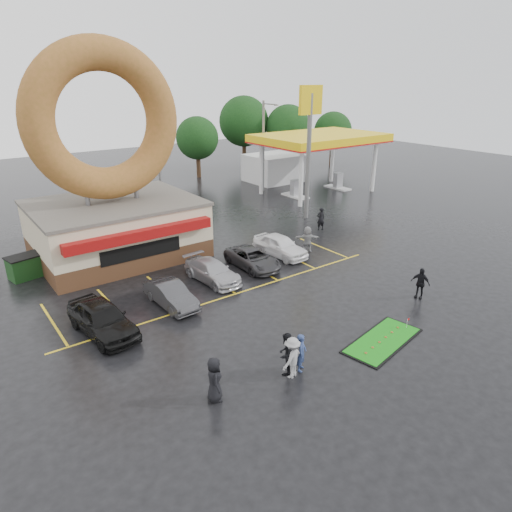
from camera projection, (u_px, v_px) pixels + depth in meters
ground at (274, 318)px, 22.69m from camera, size 120.00×120.00×0.00m
donut_shop at (112, 190)px, 29.11m from camera, size 10.20×8.70×13.50m
gas_station at (299, 153)px, 48.04m from camera, size 12.30×13.65×5.90m
shell_sign at (310, 128)px, 36.13m from camera, size 2.20×0.36×10.60m
streetlight_mid at (159, 157)px, 38.80m from camera, size 0.40×2.21×9.00m
streetlight_right at (264, 144)px, 46.17m from camera, size 0.40×2.21×9.00m
tree_far_a at (288, 127)px, 57.58m from camera, size 5.60×5.60×8.00m
tree_far_b at (333, 131)px, 59.64m from camera, size 4.90×4.90×7.00m
tree_far_c at (244, 121)px, 58.13m from camera, size 6.30×6.30×9.00m
tree_far_d at (197, 138)px, 52.70m from camera, size 4.90×4.90×7.00m
car_black at (102, 319)px, 21.08m from camera, size 2.41×4.79×1.57m
car_dgrey at (171, 295)px, 23.73m from camera, size 1.53×3.87×1.25m
car_silver at (212, 271)px, 26.63m from camera, size 2.04×4.32×1.22m
car_grey at (253, 259)px, 28.53m from camera, size 1.99×4.27×1.18m
car_white at (280, 246)px, 30.35m from camera, size 1.99×4.30×1.43m
person_blue at (301, 352)px, 18.43m from camera, size 0.71×0.69×1.65m
person_blackjkt at (286, 354)px, 18.21m from camera, size 1.08×1.00×1.80m
person_hoodie at (292, 358)px, 17.98m from camera, size 1.29×0.99×1.77m
person_bystander at (214, 379)px, 16.67m from camera, size 0.85×1.02×1.79m
person_cameraman at (420, 283)px, 24.49m from camera, size 0.68×1.09×1.73m
person_walker_near at (307, 239)px, 31.00m from camera, size 1.66×1.40×1.79m
person_walker_far at (321, 219)px, 35.38m from camera, size 0.75×0.59×1.81m
dumpster at (25, 267)px, 27.07m from camera, size 2.01×1.54×1.30m
putting_green at (382, 340)px, 20.72m from camera, size 4.58×2.62×0.54m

